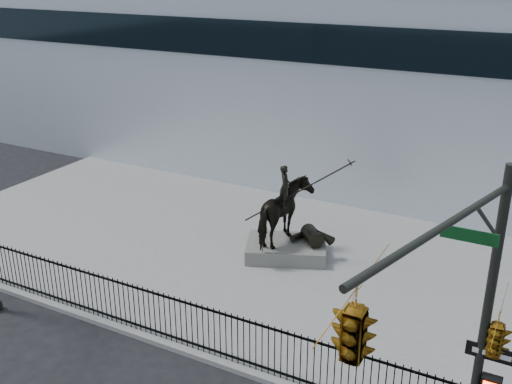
% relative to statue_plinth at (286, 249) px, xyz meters
% --- Properties ---
extents(ground, '(120.00, 120.00, 0.00)m').
position_rel_statue_plinth_xyz_m(ground, '(0.49, -7.51, -0.41)').
color(ground, black).
rests_on(ground, ground).
extents(plaza, '(30.00, 12.00, 0.15)m').
position_rel_statue_plinth_xyz_m(plaza, '(0.49, -0.51, -0.34)').
color(plaza, gray).
rests_on(plaza, ground).
extents(building, '(44.00, 14.00, 9.00)m').
position_rel_statue_plinth_xyz_m(building, '(0.49, 12.49, 4.09)').
color(building, silver).
rests_on(building, ground).
extents(picket_fence, '(22.10, 0.10, 1.50)m').
position_rel_statue_plinth_xyz_m(picket_fence, '(0.49, -6.26, 0.49)').
color(picket_fence, black).
rests_on(picket_fence, plaza).
extents(statue_plinth, '(3.36, 2.89, 0.53)m').
position_rel_statue_plinth_xyz_m(statue_plinth, '(0.00, 0.00, 0.00)').
color(statue_plinth, '#56544F').
rests_on(statue_plinth, plaza).
extents(equestrian_statue, '(3.36, 2.80, 3.07)m').
position_rel_statue_plinth_xyz_m(equestrian_statue, '(0.05, 0.02, 1.37)').
color(equestrian_statue, black).
rests_on(equestrian_statue, statue_plinth).
extents(traffic_signal_right, '(2.17, 6.86, 7.00)m').
position_rel_statue_plinth_xyz_m(traffic_signal_right, '(6.95, -9.51, 4.44)').
color(traffic_signal_right, black).
rests_on(traffic_signal_right, ground).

